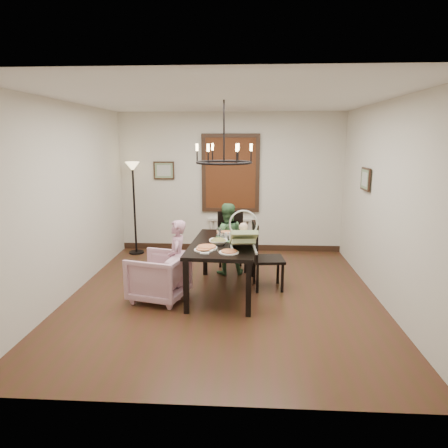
# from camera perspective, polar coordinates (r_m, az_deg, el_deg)

# --- Properties ---
(room_shell) EXTENTS (4.51, 5.00, 2.81)m
(room_shell) POSITION_cam_1_polar(r_m,az_deg,el_deg) (5.99, 0.08, 3.67)
(room_shell) COLOR #4A2619
(room_shell) RESTS_ON ground
(dining_table) EXTENTS (1.04, 1.72, 0.78)m
(dining_table) POSITION_cam_1_polar(r_m,az_deg,el_deg) (5.90, -0.01, -3.44)
(dining_table) COLOR black
(dining_table) RESTS_ON room_shell
(chair_far) EXTENTS (0.55, 0.55, 1.04)m
(chair_far) POSITION_cam_1_polar(r_m,az_deg,el_deg) (6.98, 1.24, -2.51)
(chair_far) COLOR black
(chair_far) RESTS_ON room_shell
(chair_right) EXTENTS (0.51, 0.51, 1.05)m
(chair_right) POSITION_cam_1_polar(r_m,az_deg,el_deg) (6.17, 6.37, -4.49)
(chair_right) COLOR black
(chair_right) RESTS_ON room_shell
(armchair) EXTENTS (0.91, 0.90, 0.68)m
(armchair) POSITION_cam_1_polar(r_m,az_deg,el_deg) (5.85, -9.30, -7.42)
(armchair) COLOR #D1A0AD
(armchair) RESTS_ON room_shell
(elderly_woman) EXTENTS (0.25, 0.36, 0.95)m
(elderly_woman) POSITION_cam_1_polar(r_m,az_deg,el_deg) (5.83, -6.69, -5.97)
(elderly_woman) COLOR #C58BA3
(elderly_woman) RESTS_ON room_shell
(seated_man) EXTENTS (0.55, 0.46, 1.01)m
(seated_man) POSITION_cam_1_polar(r_m,az_deg,el_deg) (6.82, 0.35, -2.97)
(seated_man) COLOR #427042
(seated_man) RESTS_ON room_shell
(baby_bouncer) EXTENTS (0.46, 0.61, 0.38)m
(baby_bouncer) POSITION_cam_1_polar(r_m,az_deg,el_deg) (5.47, 2.77, -1.74)
(baby_bouncer) COLOR #B9CD8D
(baby_bouncer) RESTS_ON dining_table
(salad_bowl) EXTENTS (0.32, 0.32, 0.08)m
(salad_bowl) POSITION_cam_1_polar(r_m,az_deg,el_deg) (5.77, -0.82, -2.51)
(salad_bowl) COLOR white
(salad_bowl) RESTS_ON dining_table
(pizza_platter) EXTENTS (0.29, 0.29, 0.04)m
(pizza_platter) POSITION_cam_1_polar(r_m,az_deg,el_deg) (5.54, -2.48, -3.35)
(pizza_platter) COLOR tan
(pizza_platter) RESTS_ON dining_table
(drinking_glass) EXTENTS (0.07, 0.07, 0.13)m
(drinking_glass) POSITION_cam_1_polar(r_m,az_deg,el_deg) (5.89, -0.27, -1.94)
(drinking_glass) COLOR silver
(drinking_glass) RESTS_ON dining_table
(window_blinds) EXTENTS (1.00, 0.03, 1.40)m
(window_blinds) POSITION_cam_1_polar(r_m,az_deg,el_deg) (8.05, 0.94, 7.25)
(window_blinds) COLOR #542A10
(window_blinds) RESTS_ON room_shell
(radiator) EXTENTS (0.92, 0.12, 0.62)m
(radiator) POSITION_cam_1_polar(r_m,az_deg,el_deg) (8.27, 0.92, -1.41)
(radiator) COLOR silver
(radiator) RESTS_ON room_shell
(picture_back) EXTENTS (0.42, 0.03, 0.36)m
(picture_back) POSITION_cam_1_polar(r_m,az_deg,el_deg) (8.22, -8.58, 7.57)
(picture_back) COLOR black
(picture_back) RESTS_ON room_shell
(picture_right) EXTENTS (0.03, 0.42, 0.36)m
(picture_right) POSITION_cam_1_polar(r_m,az_deg,el_deg) (6.74, 19.56, 6.06)
(picture_right) COLOR black
(picture_right) RESTS_ON room_shell
(floor_lamp) EXTENTS (0.30, 0.30, 1.80)m
(floor_lamp) POSITION_cam_1_polar(r_m,az_deg,el_deg) (8.14, -12.67, 2.04)
(floor_lamp) COLOR black
(floor_lamp) RESTS_ON room_shell
(chandelier) EXTENTS (0.80, 0.80, 0.04)m
(chandelier) POSITION_cam_1_polar(r_m,az_deg,el_deg) (5.69, -0.01, 8.79)
(chandelier) COLOR black
(chandelier) RESTS_ON room_shell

